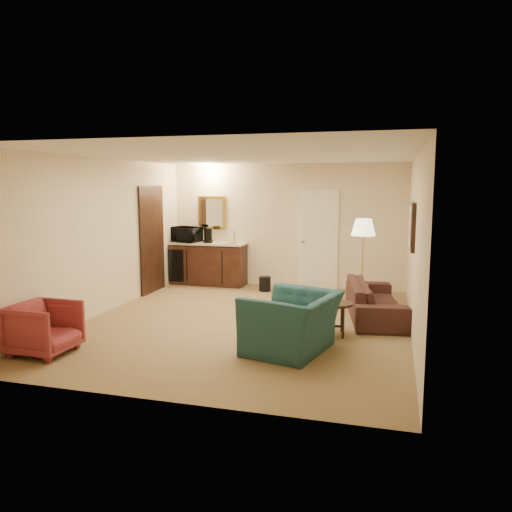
{
  "coord_description": "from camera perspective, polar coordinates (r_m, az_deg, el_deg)",
  "views": [
    {
      "loc": [
        2.2,
        -7.33,
        2.15
      ],
      "look_at": [
        0.03,
        0.5,
        0.99
      ],
      "focal_mm": 35.0,
      "sensor_mm": 36.0,
      "label": 1
    }
  ],
  "objects": [
    {
      "name": "coffee_table",
      "position": [
        7.34,
        7.68,
        -7.02
      ],
      "size": [
        0.93,
        0.7,
        0.49
      ],
      "primitive_type": "cube",
      "rotation": [
        0.0,
        0.0,
        0.15
      ],
      "color": "#301D10",
      "rests_on": "ground"
    },
    {
      "name": "ground",
      "position": [
        7.95,
        -1.18,
        -7.6
      ],
      "size": [
        6.0,
        6.0,
        0.0
      ],
      "primitive_type": "plane",
      "color": "brown",
      "rests_on": "ground"
    },
    {
      "name": "teal_armchair",
      "position": [
        6.5,
        4.15,
        -6.49
      ],
      "size": [
        1.03,
        1.33,
        1.03
      ],
      "primitive_type": "imported",
      "rotation": [
        0.0,
        0.0,
        -1.81
      ],
      "color": "#1C4845",
      "rests_on": "ground"
    },
    {
      "name": "sofa",
      "position": [
        8.36,
        13.45,
        -4.26
      ],
      "size": [
        0.91,
        2.09,
        0.79
      ],
      "primitive_type": "imported",
      "rotation": [
        0.0,
        0.0,
        1.74
      ],
      "color": "black",
      "rests_on": "ground"
    },
    {
      "name": "rose_chair_far",
      "position": [
        6.98,
        -23.05,
        -7.35
      ],
      "size": [
        0.69,
        0.73,
        0.74
      ],
      "primitive_type": "imported",
      "rotation": [
        0.0,
        0.0,
        1.55
      ],
      "color": "#993237",
      "rests_on": "ground"
    },
    {
      "name": "floor_lamp",
      "position": [
        8.85,
        12.06,
        -0.9
      ],
      "size": [
        0.43,
        0.43,
        1.59
      ],
      "primitive_type": "cube",
      "rotation": [
        0.0,
        0.0,
        0.03
      ],
      "color": "gold",
      "rests_on": "ground"
    },
    {
      "name": "waste_bin",
      "position": [
        10.23,
        1.02,
        -3.2
      ],
      "size": [
        0.26,
        0.26,
        0.3
      ],
      "primitive_type": "cylinder",
      "rotation": [
        0.0,
        0.0,
        -0.13
      ],
      "color": "black",
      "rests_on": "ground"
    },
    {
      "name": "room_walls",
      "position": [
        8.43,
        -0.35,
        5.15
      ],
      "size": [
        5.02,
        6.01,
        2.61
      ],
      "color": "beige",
      "rests_on": "ground"
    },
    {
      "name": "coffee_maker",
      "position": [
        10.77,
        -5.5,
        2.36
      ],
      "size": [
        0.18,
        0.18,
        0.32
      ],
      "primitive_type": "cylinder",
      "rotation": [
        0.0,
        0.0,
        -0.03
      ],
      "color": "black",
      "rests_on": "wetbar_cabinet"
    },
    {
      "name": "microwave",
      "position": [
        10.99,
        -7.93,
        2.66
      ],
      "size": [
        0.68,
        0.51,
        0.41
      ],
      "primitive_type": "imported",
      "rotation": [
        0.0,
        0.0,
        -0.34
      ],
      "color": "black",
      "rests_on": "wetbar_cabinet"
    },
    {
      "name": "wetbar_cabinet",
      "position": [
        10.9,
        -5.42,
        -0.86
      ],
      "size": [
        1.64,
        0.58,
        0.92
      ],
      "primitive_type": "cube",
      "color": "#3A2112",
      "rests_on": "ground"
    },
    {
      "name": "rose_chair_near",
      "position": [
        7.12,
        -23.09,
        -7.47
      ],
      "size": [
        0.72,
        0.75,
        0.64
      ],
      "primitive_type": "imported",
      "rotation": [
        0.0,
        0.0,
        1.32
      ],
      "color": "#993237",
      "rests_on": "ground"
    }
  ]
}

